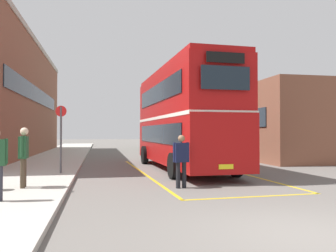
# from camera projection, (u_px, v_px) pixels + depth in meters

# --- Properties ---
(ground_plane) EXTENTS (135.60, 135.60, 0.00)m
(ground_plane) POSITION_uv_depth(u_px,v_px,m) (162.00, 162.00, 20.17)
(ground_plane) COLOR #66605B
(sidewalk_left) EXTENTS (4.00, 57.60, 0.14)m
(sidewalk_left) POSITION_uv_depth(u_px,v_px,m) (51.00, 160.00, 21.24)
(sidewalk_left) COLOR #B2ADA3
(sidewalk_left) RESTS_ON ground
(depot_building_right) EXTENTS (8.53, 12.08, 4.78)m
(depot_building_right) POSITION_uv_depth(u_px,v_px,m) (291.00, 124.00, 24.39)
(depot_building_right) COLOR brown
(depot_building_right) RESTS_ON ground
(double_decker_bus) EXTENTS (3.16, 10.49, 4.75)m
(double_decker_bus) POSITION_uv_depth(u_px,v_px,m) (183.00, 117.00, 16.52)
(double_decker_bus) COLOR black
(double_decker_bus) RESTS_ON ground
(single_deck_bus) EXTENTS (3.21, 8.56, 3.02)m
(single_deck_bus) POSITION_uv_depth(u_px,v_px,m) (167.00, 133.00, 36.97)
(single_deck_bus) COLOR black
(single_deck_bus) RESTS_ON ground
(pedestrian_boarding) EXTENTS (0.56, 0.33, 1.69)m
(pedestrian_boarding) POSITION_uv_depth(u_px,v_px,m) (181.00, 157.00, 10.98)
(pedestrian_boarding) COLOR black
(pedestrian_boarding) RESTS_ON ground
(pedestrian_waiting_near) EXTENTS (0.26, 0.59, 1.78)m
(pedestrian_waiting_near) POSITION_uv_depth(u_px,v_px,m) (24.00, 152.00, 10.19)
(pedestrian_waiting_near) COLOR #473828
(pedestrian_waiting_near) RESTS_ON sidewalk_left
(bus_stop_sign) EXTENTS (0.44, 0.11, 2.71)m
(bus_stop_sign) POSITION_uv_depth(u_px,v_px,m) (61.00, 133.00, 13.85)
(bus_stop_sign) COLOR #4C4C51
(bus_stop_sign) RESTS_ON sidewalk_left
(bay_marking_yellow) EXTENTS (4.73, 12.57, 0.01)m
(bay_marking_yellow) POSITION_uv_depth(u_px,v_px,m) (194.00, 174.00, 14.59)
(bay_marking_yellow) COLOR gold
(bay_marking_yellow) RESTS_ON ground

